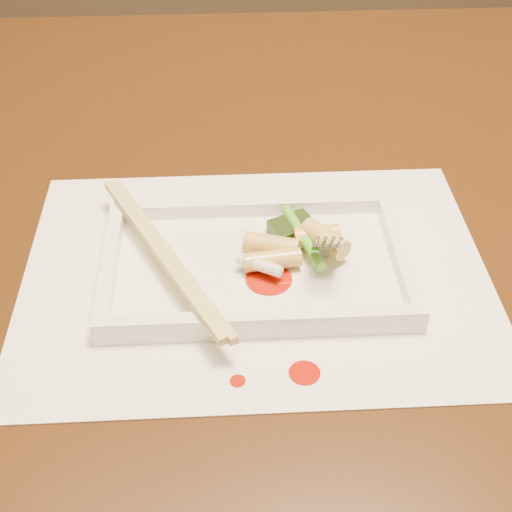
{
  "coord_description": "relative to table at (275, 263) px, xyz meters",
  "views": [
    {
      "loc": [
        -0.05,
        -0.59,
        1.16
      ],
      "look_at": [
        -0.03,
        -0.13,
        0.77
      ],
      "focal_mm": 50.0,
      "sensor_mm": 36.0,
      "label": 1
    }
  ],
  "objects": [
    {
      "name": "plate_base",
      "position": [
        -0.03,
        -0.13,
        0.11
      ],
      "size": [
        0.26,
        0.16,
        0.01
      ],
      "primitive_type": "cube",
      "color": "white",
      "rests_on": "placemat"
    },
    {
      "name": "rice_cake_1",
      "position": [
        -0.01,
        -0.12,
        0.12
      ],
      "size": [
        0.05,
        0.03,
        0.02
      ],
      "primitive_type": "cylinder",
      "rotation": [
        1.57,
        0.0,
        1.27
      ],
      "color": "#D3C362",
      "rests_on": "plate_base"
    },
    {
      "name": "chopstick_b",
      "position": [
        -0.1,
        -0.13,
        0.13
      ],
      "size": [
        0.11,
        0.21,
        0.01
      ],
      "primitive_type": "cube",
      "rotation": [
        0.0,
        0.0,
        0.47
      ],
      "color": "tan",
      "rests_on": "plate_rim_near"
    },
    {
      "name": "rice_cake_0",
      "position": [
        -0.01,
        -0.13,
        0.12
      ],
      "size": [
        0.05,
        0.02,
        0.02
      ],
      "primitive_type": "cylinder",
      "rotation": [
        1.57,
        0.0,
        1.69
      ],
      "color": "#D3C362",
      "rests_on": "plate_base"
    },
    {
      "name": "sauce_splatter_b",
      "position": [
        -0.05,
        -0.25,
        0.1
      ],
      "size": [
        0.01,
        0.01,
        0.0
      ],
      "primitive_type": "cylinder",
      "color": "#A91404",
      "rests_on": "placemat"
    },
    {
      "name": "rice_cake_2",
      "position": [
        0.03,
        -0.12,
        0.13
      ],
      "size": [
        0.04,
        0.05,
        0.02
      ],
      "primitive_type": "cylinder",
      "rotation": [
        1.57,
        0.0,
        0.66
      ],
      "color": "#D3C362",
      "rests_on": "plate_base"
    },
    {
      "name": "fork",
      "position": [
        0.04,
        -0.11,
        0.18
      ],
      "size": [
        0.09,
        0.1,
        0.14
      ],
      "primitive_type": null,
      "color": "silver",
      "rests_on": "plate_base"
    },
    {
      "name": "plate_rim_left",
      "position": [
        -0.15,
        -0.13,
        0.12
      ],
      "size": [
        0.01,
        0.14,
        0.01
      ],
      "primitive_type": "cube",
      "color": "white",
      "rests_on": "plate_base"
    },
    {
      "name": "sauce_blob_0",
      "position": [
        -0.02,
        -0.15,
        0.11
      ],
      "size": [
        0.04,
        0.04,
        0.0
      ],
      "primitive_type": "cylinder",
      "color": "#A91404",
      "rests_on": "plate_base"
    },
    {
      "name": "sauce_splatter_a",
      "position": [
        0.0,
        -0.24,
        0.1
      ],
      "size": [
        0.02,
        0.02,
        0.0
      ],
      "primitive_type": "cylinder",
      "color": "#A91404",
      "rests_on": "placemat"
    },
    {
      "name": "plate_rim_far",
      "position": [
        -0.03,
        -0.05,
        0.12
      ],
      "size": [
        0.26,
        0.01,
        0.01
      ],
      "primitive_type": "cube",
      "color": "white",
      "rests_on": "plate_base"
    },
    {
      "name": "scallion_green",
      "position": [
        0.01,
        -0.11,
        0.12
      ],
      "size": [
        0.03,
        0.08,
        0.01
      ],
      "primitive_type": "cylinder",
      "rotation": [
        1.57,
        0.0,
        0.27
      ],
      "color": "green",
      "rests_on": "plate_base"
    },
    {
      "name": "plate_rim_near",
      "position": [
        -0.03,
        -0.2,
        0.12
      ],
      "size": [
        0.26,
        0.01,
        0.01
      ],
      "primitive_type": "cube",
      "color": "white",
      "rests_on": "plate_base"
    },
    {
      "name": "chopstick_a",
      "position": [
        -0.11,
        -0.13,
        0.13
      ],
      "size": [
        0.11,
        0.21,
        0.01
      ],
      "primitive_type": "cube",
      "rotation": [
        0.0,
        0.0,
        0.47
      ],
      "color": "tan",
      "rests_on": "plate_rim_near"
    },
    {
      "name": "table",
      "position": [
        0.0,
        0.0,
        0.0
      ],
      "size": [
        1.4,
        0.9,
        0.75
      ],
      "color": "black",
      "rests_on": "ground"
    },
    {
      "name": "rice_cake_3",
      "position": [
        0.03,
        -0.1,
        0.12
      ],
      "size": [
        0.04,
        0.02,
        0.02
      ],
      "primitive_type": "cylinder",
      "rotation": [
        1.57,
        0.0,
        1.69
      ],
      "color": "#D3C362",
      "rests_on": "plate_base"
    },
    {
      "name": "veg_piece",
      "position": [
        0.01,
        -0.09,
        0.12
      ],
      "size": [
        0.05,
        0.04,
        0.01
      ],
      "primitive_type": "cube",
      "rotation": [
        0.0,
        0.0,
        0.44
      ],
      "color": "black",
      "rests_on": "plate_base"
    },
    {
      "name": "plate_rim_right",
      "position": [
        0.1,
        -0.13,
        0.12
      ],
      "size": [
        0.01,
        0.14,
        0.01
      ],
      "primitive_type": "cube",
      "color": "white",
      "rests_on": "plate_base"
    },
    {
      "name": "scallion_white",
      "position": [
        -0.03,
        -0.14,
        0.12
      ],
      "size": [
        0.04,
        0.03,
        0.01
      ],
      "primitive_type": "cylinder",
      "rotation": [
        1.57,
        0.0,
        1.06
      ],
      "color": "#EAEACC",
      "rests_on": "plate_base"
    },
    {
      "name": "placemat",
      "position": [
        -0.03,
        -0.13,
        0.1
      ],
      "size": [
        0.4,
        0.3,
        0.0
      ],
      "primitive_type": "cube",
      "color": "white",
      "rests_on": "table"
    }
  ]
}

